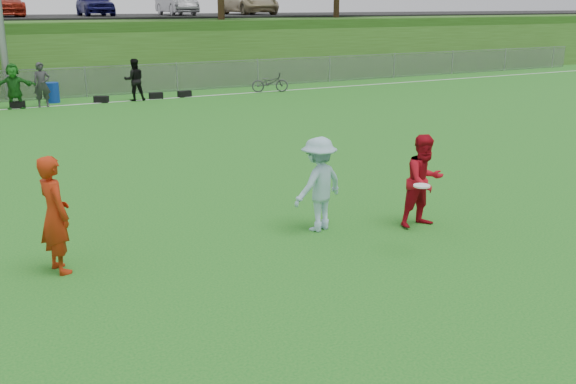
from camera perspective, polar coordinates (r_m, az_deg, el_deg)
ground at (r=10.30m, az=3.48°, el=-5.52°), size 120.00×120.00×0.00m
sideline_far at (r=26.92m, az=-16.64°, el=7.58°), size 60.00×0.10×0.01m
fence at (r=28.79m, az=-17.53°, el=9.34°), size 58.00×0.06×1.30m
berm at (r=39.56m, az=-20.59°, el=12.05°), size 120.00×18.00×3.00m
parking_lot at (r=41.48m, az=-21.18°, el=14.30°), size 120.00×12.00×0.10m
car_row at (r=40.36m, az=-22.82°, el=15.20°), size 32.04×5.18×1.44m
spectator_row at (r=26.45m, az=-22.46°, el=8.73°), size 8.88×0.76×1.69m
gear_bags at (r=27.17m, az=-14.91°, el=8.05°), size 7.20×0.53×0.26m
player_red_left at (r=9.96m, az=-20.02°, el=-1.91°), size 0.57×0.73×1.77m
player_red_center at (r=11.56m, az=12.00°, el=0.97°), size 0.84×0.67×1.67m
player_blue at (r=11.13m, az=2.75°, el=0.69°), size 1.21×0.92×1.66m
frisbee at (r=10.13m, az=11.81°, el=0.54°), size 0.26×0.26×0.02m
recycling_bin at (r=27.61m, az=-20.21°, el=8.29°), size 0.62×0.62×0.80m
bicycle at (r=29.08m, az=-1.62°, el=9.71°), size 1.73×1.06×0.86m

